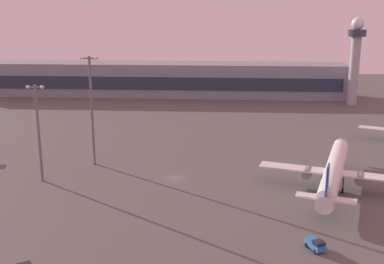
{
  "coord_description": "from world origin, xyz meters",
  "views": [
    {
      "loc": [
        12.15,
        -121.92,
        44.75
      ],
      "look_at": [
        2.21,
        33.06,
        4.0
      ],
      "focal_mm": 45.56,
      "sensor_mm": 36.0,
      "label": 1
    }
  ],
  "objects": [
    {
      "name": "apron_light_central",
      "position": [
        -34.63,
        -4.59,
        14.56
      ],
      "size": [
        4.8,
        0.9,
        25.45
      ],
      "color": "slate",
      "rests_on": "ground"
    },
    {
      "name": "cargo_loader",
      "position": [
        29.97,
        -37.67,
        1.18
      ],
      "size": [
        3.59,
        4.58,
        2.25
      ],
      "rotation": [
        0.0,
        0.0,
        3.6
      ],
      "color": "#3372BF",
      "rests_on": "ground"
    },
    {
      "name": "ground_plane",
      "position": [
        0.0,
        0.0,
        0.0
      ],
      "size": [
        416.0,
        416.0,
        0.0
      ],
      "primitive_type": "plane",
      "color": "#56544F"
    },
    {
      "name": "terminal_building",
      "position": [
        -24.76,
        121.38,
        8.09
      ],
      "size": [
        195.25,
        22.4,
        16.4
      ],
      "color": "gray",
      "rests_on": "ground"
    },
    {
      "name": "apron_light_west",
      "position": [
        -24.53,
        9.82,
        17.46
      ],
      "size": [
        4.8,
        0.9,
        31.11
      ],
      "color": "slate",
      "rests_on": "ground"
    },
    {
      "name": "airplane_terminal_side",
      "position": [
        40.04,
        -5.36,
        4.6
      ],
      "size": [
        36.49,
        46.44,
        12.17
      ],
      "rotation": [
        0.0,
        0.0,
        -0.3
      ],
      "color": "silver",
      "rests_on": "ground"
    },
    {
      "name": "control_tower",
      "position": [
        71.65,
        103.71,
        22.67
      ],
      "size": [
        8.0,
        8.0,
        39.29
      ],
      "color": "#A8A8B2",
      "rests_on": "ground"
    }
  ]
}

